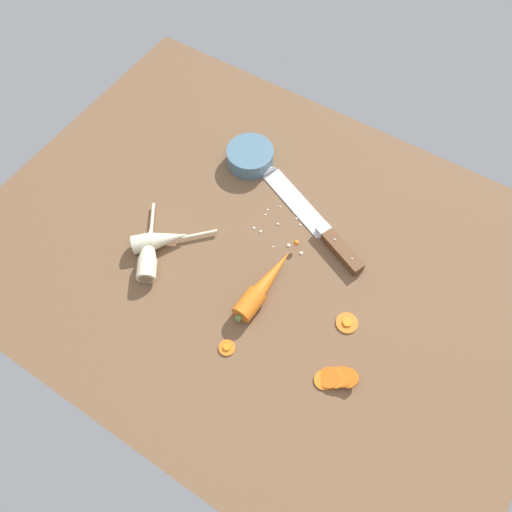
# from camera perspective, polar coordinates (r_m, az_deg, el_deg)

# --- Properties ---
(ground_plane) EXTENTS (1.20, 0.90, 0.04)m
(ground_plane) POSITION_cam_1_polar(r_m,az_deg,el_deg) (1.03, 0.59, -0.11)
(ground_plane) COLOR brown
(chefs_knife) EXTENTS (0.33, 0.17, 0.04)m
(chefs_knife) POSITION_cam_1_polar(r_m,az_deg,el_deg) (1.06, 6.05, 5.15)
(chefs_knife) COLOR silver
(chefs_knife) RESTS_ON ground_plane
(whole_carrot) EXTENTS (0.05, 0.22, 0.04)m
(whole_carrot) POSITION_cam_1_polar(r_m,az_deg,el_deg) (0.95, 0.93, -3.55)
(whole_carrot) COLOR orange
(whole_carrot) RESTS_ON ground_plane
(parsnip_front) EXTENTS (0.14, 0.15, 0.04)m
(parsnip_front) POSITION_cam_1_polar(r_m,az_deg,el_deg) (1.03, -11.39, 1.89)
(parsnip_front) COLOR beige
(parsnip_front) RESTS_ON ground_plane
(parsnip_mid_left) EXTENTS (0.13, 0.17, 0.04)m
(parsnip_mid_left) POSITION_cam_1_polar(r_m,az_deg,el_deg) (1.02, -12.77, 0.43)
(parsnip_mid_left) COLOR beige
(parsnip_mid_left) RESTS_ON ground_plane
(carrot_slice_stack) EXTENTS (0.08, 0.06, 0.03)m
(carrot_slice_stack) POSITION_cam_1_polar(r_m,az_deg,el_deg) (0.92, 9.51, -14.22)
(carrot_slice_stack) COLOR orange
(carrot_slice_stack) RESTS_ON ground_plane
(carrot_slice_stray_near) EXTENTS (0.03, 0.03, 0.01)m
(carrot_slice_stray_near) POSITION_cam_1_polar(r_m,az_deg,el_deg) (0.93, -3.51, -10.86)
(carrot_slice_stray_near) COLOR orange
(carrot_slice_stray_near) RESTS_ON ground_plane
(carrot_slice_stray_mid) EXTENTS (0.04, 0.04, 0.01)m
(carrot_slice_stray_mid) POSITION_cam_1_polar(r_m,az_deg,el_deg) (0.96, 10.84, -7.83)
(carrot_slice_stray_mid) COLOR orange
(carrot_slice_stray_mid) RESTS_ON ground_plane
(prep_bowl) EXTENTS (0.11, 0.11, 0.04)m
(prep_bowl) POSITION_cam_1_polar(r_m,az_deg,el_deg) (1.14, -0.70, 11.89)
(prep_bowl) COLOR slate
(prep_bowl) RESTS_ON ground_plane
(mince_crumbs) EXTENTS (0.13, 0.11, 0.01)m
(mince_crumbs) POSITION_cam_1_polar(r_m,az_deg,el_deg) (1.04, 3.50, 2.88)
(mince_crumbs) COLOR silver
(mince_crumbs) RESTS_ON ground_plane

